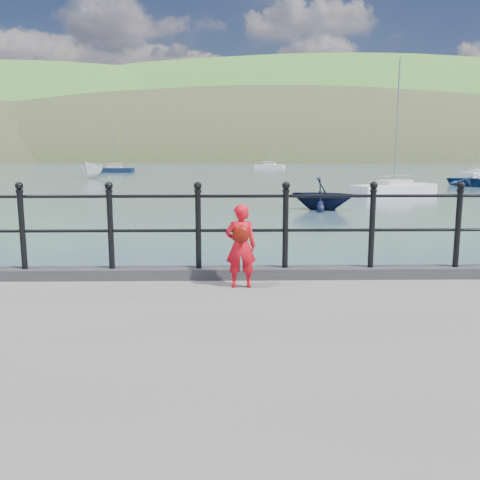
{
  "coord_description": "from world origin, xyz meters",
  "views": [
    {
      "loc": [
        -0.17,
        -7.05,
        2.71
      ],
      "look_at": [
        -0.03,
        -0.2,
        1.55
      ],
      "focal_mm": 38.0,
      "sensor_mm": 36.0,
      "label": 1
    }
  ],
  "objects_px": {
    "sailboat_deep": "(270,167)",
    "launch_navy": "(322,194)",
    "child": "(241,246)",
    "sailboat_near": "(394,190)",
    "railing": "(242,220)",
    "launch_white": "(92,171)",
    "launch_blue": "(480,180)",
    "sailboat_far": "(479,175)",
    "sailboat_left": "(115,170)"
  },
  "relations": [
    {
      "from": "sailboat_deep",
      "to": "launch_blue",
      "type": "bearing_deg",
      "value": -57.12
    },
    {
      "from": "sailboat_left",
      "to": "sailboat_far",
      "type": "distance_m",
      "value": 49.47
    },
    {
      "from": "launch_navy",
      "to": "sailboat_deep",
      "type": "bearing_deg",
      "value": 19.5
    },
    {
      "from": "launch_white",
      "to": "launch_navy",
      "type": "distance_m",
      "value": 38.44
    },
    {
      "from": "launch_white",
      "to": "launch_blue",
      "type": "bearing_deg",
      "value": -19.17
    },
    {
      "from": "sailboat_deep",
      "to": "launch_navy",
      "type": "bearing_deg",
      "value": -72.85
    },
    {
      "from": "child",
      "to": "sailboat_near",
      "type": "bearing_deg",
      "value": -112.69
    },
    {
      "from": "sailboat_deep",
      "to": "sailboat_far",
      "type": "xyz_separation_m",
      "value": [
        21.32,
        -40.53,
        0.0
      ]
    },
    {
      "from": "sailboat_left",
      "to": "sailboat_far",
      "type": "xyz_separation_m",
      "value": [
        46.29,
        -17.46,
        0.0
      ]
    },
    {
      "from": "sailboat_far",
      "to": "sailboat_left",
      "type": "bearing_deg",
      "value": 119.63
    },
    {
      "from": "sailboat_near",
      "to": "sailboat_deep",
      "type": "relative_size",
      "value": 1.04
    },
    {
      "from": "launch_blue",
      "to": "launch_white",
      "type": "relative_size",
      "value": 1.11
    },
    {
      "from": "launch_navy",
      "to": "sailboat_near",
      "type": "relative_size",
      "value": 0.34
    },
    {
      "from": "railing",
      "to": "launch_blue",
      "type": "bearing_deg",
      "value": 59.59
    },
    {
      "from": "railing",
      "to": "sailboat_near",
      "type": "xyz_separation_m",
      "value": [
        10.92,
        27.21,
        -1.48
      ]
    },
    {
      "from": "sailboat_left",
      "to": "sailboat_near",
      "type": "bearing_deg",
      "value": -50.82
    },
    {
      "from": "launch_white",
      "to": "child",
      "type": "bearing_deg",
      "value": -70.17
    },
    {
      "from": "launch_white",
      "to": "sailboat_deep",
      "type": "height_order",
      "value": "sailboat_deep"
    },
    {
      "from": "sailboat_near",
      "to": "launch_white",
      "type": "bearing_deg",
      "value": 108.82
    },
    {
      "from": "launch_white",
      "to": "sailboat_near",
      "type": "height_order",
      "value": "sailboat_near"
    },
    {
      "from": "launch_blue",
      "to": "sailboat_near",
      "type": "height_order",
      "value": "sailboat_near"
    },
    {
      "from": "railing",
      "to": "launch_blue",
      "type": "height_order",
      "value": "railing"
    },
    {
      "from": "launch_white",
      "to": "sailboat_far",
      "type": "relative_size",
      "value": 0.5
    },
    {
      "from": "child",
      "to": "sailboat_left",
      "type": "relative_size",
      "value": 0.14
    },
    {
      "from": "railing",
      "to": "launch_white",
      "type": "bearing_deg",
      "value": 107.01
    },
    {
      "from": "launch_blue",
      "to": "sailboat_left",
      "type": "height_order",
      "value": "sailboat_left"
    },
    {
      "from": "launch_blue",
      "to": "launch_navy",
      "type": "relative_size",
      "value": 1.71
    },
    {
      "from": "child",
      "to": "sailboat_far",
      "type": "bearing_deg",
      "value": -119.94
    },
    {
      "from": "railing",
      "to": "sailboat_left",
      "type": "height_order",
      "value": "sailboat_left"
    },
    {
      "from": "child",
      "to": "launch_blue",
      "type": "bearing_deg",
      "value": -121.23
    },
    {
      "from": "launch_navy",
      "to": "sailboat_far",
      "type": "relative_size",
      "value": 0.32
    },
    {
      "from": "launch_blue",
      "to": "railing",
      "type": "bearing_deg",
      "value": -161.66
    },
    {
      "from": "sailboat_near",
      "to": "sailboat_far",
      "type": "height_order",
      "value": "sailboat_far"
    },
    {
      "from": "launch_blue",
      "to": "sailboat_left",
      "type": "distance_m",
      "value": 51.16
    },
    {
      "from": "launch_blue",
      "to": "sailboat_left",
      "type": "relative_size",
      "value": 0.65
    },
    {
      "from": "sailboat_far",
      "to": "launch_blue",
      "type": "bearing_deg",
      "value": -155.55
    },
    {
      "from": "railing",
      "to": "sailboat_near",
      "type": "bearing_deg",
      "value": 68.13
    },
    {
      "from": "launch_blue",
      "to": "launch_navy",
      "type": "xyz_separation_m",
      "value": [
        -16.67,
        -17.96,
        0.26
      ]
    },
    {
      "from": "sailboat_near",
      "to": "sailboat_far",
      "type": "relative_size",
      "value": 0.95
    },
    {
      "from": "sailboat_near",
      "to": "railing",
      "type": "bearing_deg",
      "value": -141.36
    },
    {
      "from": "child",
      "to": "sailboat_near",
      "type": "relative_size",
      "value": 0.12
    },
    {
      "from": "launch_navy",
      "to": "launch_blue",
      "type": "bearing_deg",
      "value": -20.84
    },
    {
      "from": "railing",
      "to": "sailboat_left",
      "type": "xyz_separation_m",
      "value": [
        -17.28,
        69.75,
        -1.48
      ]
    },
    {
      "from": "railing",
      "to": "launch_blue",
      "type": "xyz_separation_m",
      "value": [
        21.06,
        35.88,
        -1.29
      ]
    },
    {
      "from": "launch_navy",
      "to": "sailboat_far",
      "type": "xyz_separation_m",
      "value": [
        24.62,
        34.37,
        -0.46
      ]
    },
    {
      "from": "launch_blue",
      "to": "sailboat_deep",
      "type": "xyz_separation_m",
      "value": [
        -13.37,
        56.93,
        -0.2
      ]
    },
    {
      "from": "railing",
      "to": "launch_navy",
      "type": "relative_size",
      "value": 5.97
    },
    {
      "from": "sailboat_left",
      "to": "launch_blue",
      "type": "bearing_deg",
      "value": -35.83
    },
    {
      "from": "sailboat_left",
      "to": "launch_white",
      "type": "bearing_deg",
      "value": -79.12
    },
    {
      "from": "launch_blue",
      "to": "sailboat_near",
      "type": "distance_m",
      "value": 13.34
    }
  ]
}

